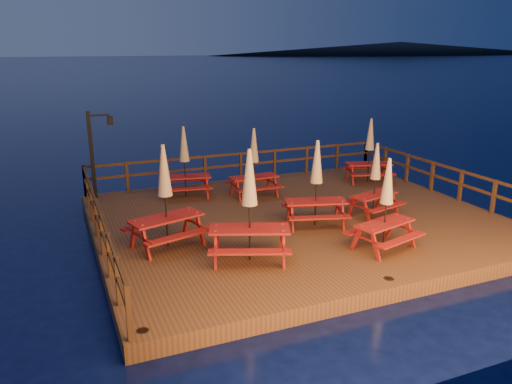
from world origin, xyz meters
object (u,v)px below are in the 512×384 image
picnic_table_1 (375,178)px  picnic_table_2 (316,182)px  picnic_table_0 (185,161)px  lamp_post (96,147)px

picnic_table_1 → picnic_table_2: picnic_table_2 is taller
picnic_table_0 → picnic_table_2: 5.12m
picnic_table_0 → picnic_table_2: (2.76, -4.31, 0.04)m
lamp_post → picnic_table_2: size_ratio=1.18×
picnic_table_0 → picnic_table_2: bearing=-46.9°
lamp_post → picnic_table_0: (2.79, -1.10, -0.51)m
lamp_post → picnic_table_1: size_ratio=1.31×
picnic_table_1 → picnic_table_2: 2.14m
lamp_post → picnic_table_2: bearing=-44.3°
lamp_post → picnic_table_1: lamp_post is taller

